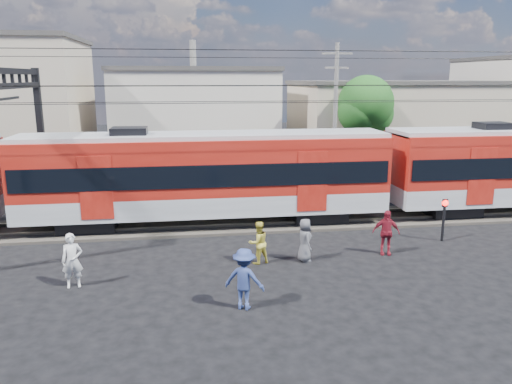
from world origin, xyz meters
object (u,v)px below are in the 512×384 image
(commuter_train, at_px, (210,173))
(pedestrian_c, at_px, (244,279))
(pedestrian_a, at_px, (72,260))
(crossing_signal, at_px, (444,212))

(commuter_train, height_order, pedestrian_c, commuter_train)
(commuter_train, bearing_deg, pedestrian_a, -127.32)
(pedestrian_c, relative_size, crossing_signal, 1.03)
(pedestrian_c, xyz_separation_m, crossing_signal, (8.76, 4.91, 0.32))
(pedestrian_c, distance_m, crossing_signal, 10.05)
(commuter_train, relative_size, crossing_signal, 28.43)
(crossing_signal, bearing_deg, pedestrian_c, -150.73)
(pedestrian_c, height_order, crossing_signal, pedestrian_c)
(commuter_train, bearing_deg, crossing_signal, -21.40)
(pedestrian_a, distance_m, pedestrian_c, 5.70)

